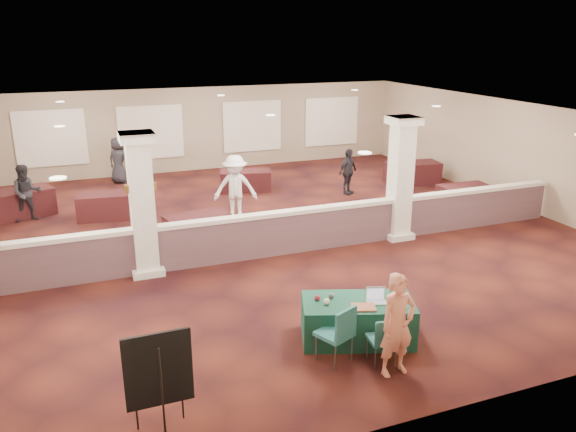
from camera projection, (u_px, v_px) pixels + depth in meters
name	position (u px, v px, depth m)	size (l,w,h in m)	color
ground	(272.00, 233.00, 15.23)	(16.00, 16.00, 0.00)	#4B1C12
wall_back	(203.00, 129.00, 21.82)	(16.00, 0.04, 3.20)	gray
wall_front	(465.00, 309.00, 7.63)	(16.00, 0.04, 3.20)	gray
wall_right	(513.00, 153.00, 17.45)	(0.04, 16.00, 3.20)	gray
ceiling	(270.00, 114.00, 14.23)	(16.00, 16.00, 0.02)	white
partition_wall	(292.00, 231.00, 13.72)	(15.60, 0.28, 1.10)	brown
column_left	(142.00, 204.00, 12.19)	(0.72, 0.72, 3.20)	silver
column_right	(400.00, 177.00, 14.40)	(0.72, 0.72, 3.20)	silver
sconce_left	(127.00, 189.00, 11.99)	(0.12, 0.12, 0.18)	brown
sconce_right	(154.00, 186.00, 12.18)	(0.12, 0.12, 0.18)	brown
near_table	(357.00, 320.00, 9.85)	(1.93, 0.97, 0.74)	#0F3729
conf_chair_main	(384.00, 337.00, 9.05)	(0.48, 0.49, 0.86)	#205D5C
conf_chair_side	(339.00, 330.00, 9.08)	(0.67, 0.67, 1.01)	#205D5C
easel_board	(158.00, 371.00, 7.35)	(0.90, 0.45, 1.53)	black
woman	(397.00, 325.00, 8.73)	(0.61, 0.41, 1.71)	#DC7F5F
far_table_front_left	(110.00, 205.00, 16.40)	(1.81, 0.91, 0.74)	black
far_table_front_center	(197.00, 227.00, 14.72)	(1.63, 0.82, 0.66)	black
far_table_front_right	(463.00, 195.00, 17.60)	(1.59, 0.79, 0.64)	black
far_table_back_left	(17.00, 204.00, 16.46)	(1.96, 0.98, 0.79)	black
far_table_back_center	(246.00, 180.00, 19.24)	(1.70, 0.85, 0.69)	black
far_table_back_right	(412.00, 173.00, 20.16)	(1.88, 0.94, 0.76)	black
attendee_a	(27.00, 193.00, 15.97)	(0.79, 0.44, 1.65)	black
attendee_b	(235.00, 188.00, 15.99)	(1.22, 0.56, 1.91)	silver
attendee_c	(348.00, 172.00, 18.68)	(0.90, 0.43, 1.53)	black
attendee_d	(118.00, 160.00, 20.04)	(0.82, 0.44, 1.66)	black
laptop_base	(376.00, 302.00, 9.70)	(0.34, 0.23, 0.02)	silver
laptop_screen	(375.00, 293.00, 9.77)	(0.34, 0.01, 0.22)	silver
screen_glow	(375.00, 294.00, 9.77)	(0.30, 0.00, 0.19)	silver
knitting	(363.00, 307.00, 9.49)	(0.41, 0.30, 0.03)	#C1551E
yarn_cream	(327.00, 302.00, 9.61)	(0.11, 0.11, 0.11)	beige
yarn_red	(317.00, 298.00, 9.75)	(0.10, 0.10, 0.10)	maroon
yarn_grey	(331.00, 296.00, 9.82)	(0.11, 0.11, 0.11)	#45464A
scissors	(400.00, 308.00, 9.48)	(0.12, 0.03, 0.01)	red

